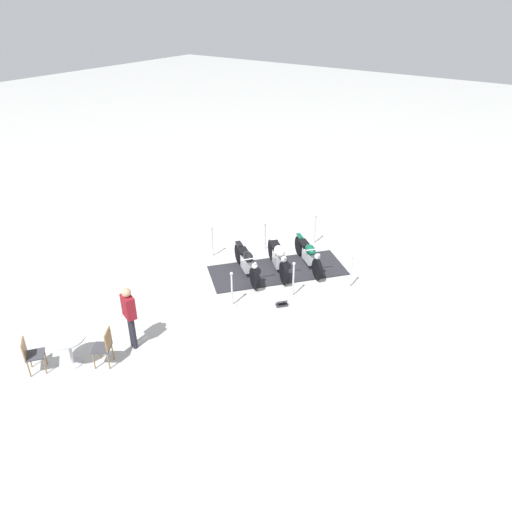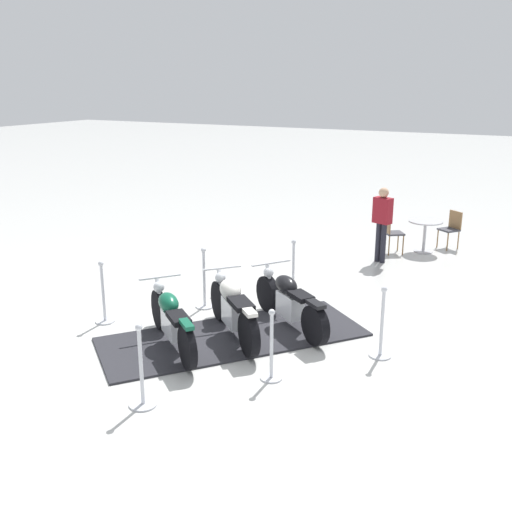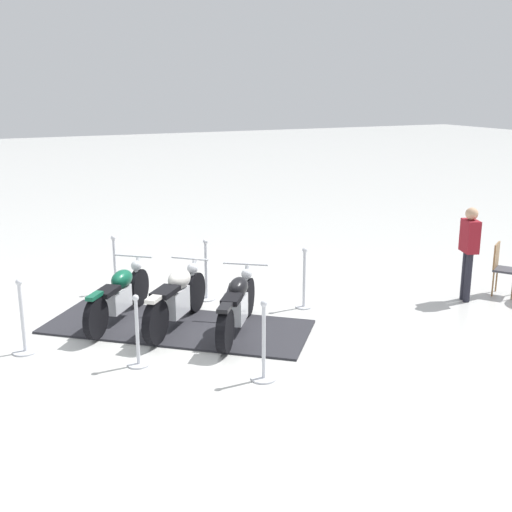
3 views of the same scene
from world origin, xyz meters
The scene contains 16 objects.
ground_plane centered at (0.00, 0.00, 0.00)m, with size 80.00×80.00×0.00m, color silver.
display_platform centered at (0.00, 0.00, 0.02)m, with size 4.19×1.61×0.03m, color #28282D.
motorcycle_black centered at (0.78, -0.61, 0.47)m, with size 1.40×1.86×0.93m.
motorcycle_cream centered at (0.02, 0.02, 0.51)m, with size 1.55×1.68×0.98m.
motorcycle_forest centered at (-0.74, 0.66, 0.48)m, with size 1.48×1.78×0.94m.
stanchion_left_mid centered at (-0.93, -1.13, 0.34)m, with size 0.31×0.31×1.02m.
stanchion_right_front centered at (2.30, -0.01, 0.39)m, with size 0.28×0.28×1.08m.
stanchion_right_mid centered at (0.93, 1.13, 0.35)m, with size 0.34×0.34×1.12m.
stanchion_left_rear centered at (-2.30, 0.01, 0.33)m, with size 0.36×0.36×1.11m.
stanchion_right_rear centered at (-0.44, 2.26, 0.35)m, with size 0.33×0.33×1.08m.
stanchion_left_front centered at (0.44, -2.26, 0.35)m, with size 0.34×0.34×1.10m.
info_placard centered at (1.51, 1.12, 0.06)m, with size 0.39×0.37×0.19m.
cafe_table centered at (6.38, -1.60, 0.58)m, with size 0.79×0.79×0.76m.
cafe_chair_near_table centered at (5.92, -0.92, 0.55)m, with size 0.56×0.56×0.96m.
cafe_chair_across_table centered at (7.04, -2.09, 0.52)m, with size 0.56×0.56×0.91m.
bystander_person centered at (5.11, -0.90, 1.02)m, with size 0.34×0.45×1.69m.
Camera 1 is at (11.06, 7.02, 7.80)m, focal length 34.11 mm.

